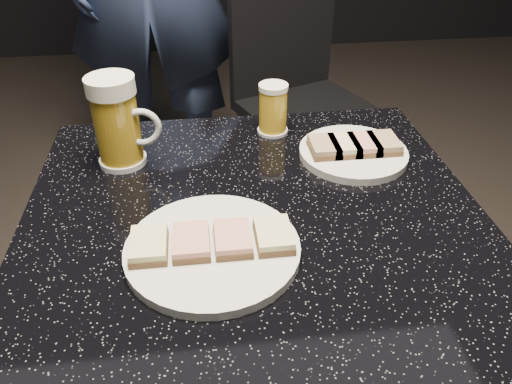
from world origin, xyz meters
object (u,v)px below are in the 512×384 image
Objects in this scene: table at (256,327)px; beer_mug at (118,122)px; beer_tumbler at (273,109)px; chair at (299,92)px; plate_large at (213,249)px; plate_small at (353,153)px.

beer_mug reaches higher than table.
beer_tumbler is 0.84m from chair.
plate_large and plate_small have the same top height.
table is 7.65× the size of beer_tumbler.
plate_large is at bearing -107.74° from chair.
plate_small is 1.22× the size of beer_mug.
table is 0.86× the size of chair.
chair is at bearing 84.37° from plate_small.
plate_large is 1.52× the size of beer_mug.
plate_small reaches higher than table.
plate_large is 0.27× the size of chair.
table is at bearing -42.40° from beer_mug.
chair is at bearing 74.08° from beer_tumbler.
beer_mug is at bearing -163.67° from beer_tumbler.
table is at bearing -140.43° from plate_small.
plate_large is 2.45× the size of beer_tumbler.
chair reaches higher than plate_small.
plate_small is 0.41m from beer_mug.
chair is (0.35, 1.09, -0.26)m from plate_large.
chair is at bearing 74.66° from table.
table is 0.43m from beer_mug.
beer_mug is (-0.21, 0.19, 0.32)m from table.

